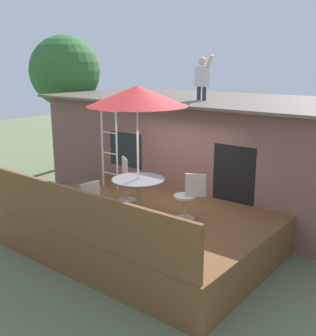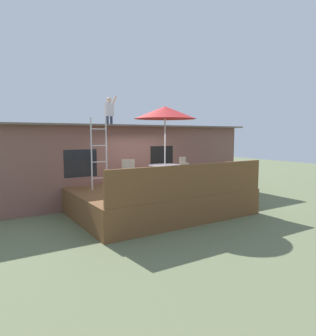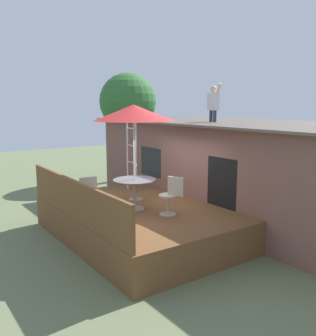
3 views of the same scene
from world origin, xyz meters
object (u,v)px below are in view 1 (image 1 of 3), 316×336
at_px(patio_chair_left, 126,179).
at_px(patio_chair_right, 189,197).
at_px(patio_umbrella, 137,96).
at_px(person_figure, 202,76).
at_px(patio_chair_near, 96,206).
at_px(patio_table, 138,187).
at_px(backyard_tree, 65,72).
at_px(step_ladder, 109,143).

bearing_deg(patio_chair_left, patio_chair_right, 29.05).
xyz_separation_m(patio_umbrella, person_figure, (-0.51, 3.04, 0.29)).
bearing_deg(patio_umbrella, patio_chair_near, -95.35).
distance_m(person_figure, patio_chair_near, 4.64).
xyz_separation_m(patio_table, person_figure, (-0.51, 3.04, 2.05)).
height_order(patio_chair_left, patio_chair_right, same).
bearing_deg(backyard_tree, person_figure, -6.85).
height_order(step_ladder, patio_chair_left, step_ladder).
xyz_separation_m(patio_table, step_ladder, (-1.76, 0.99, 0.51)).
xyz_separation_m(patio_chair_left, patio_chair_near, (0.75, -1.60, 0.00)).
relative_size(patio_umbrella, patio_chair_right, 2.76).
bearing_deg(patio_table, patio_umbrella, 97.13).
bearing_deg(patio_chair_right, backyard_tree, -48.37).
distance_m(patio_umbrella, person_figure, 3.10).
height_order(patio_table, backyard_tree, backyard_tree).
distance_m(patio_umbrella, patio_chair_left, 2.15).
distance_m(patio_chair_right, patio_chair_near, 1.77).
bearing_deg(patio_chair_left, step_ladder, -170.71).
bearing_deg(patio_chair_left, patio_chair_near, -31.15).
bearing_deg(patio_chair_near, step_ladder, 44.87).
xyz_separation_m(patio_umbrella, step_ladder, (-1.76, 0.99, -1.25)).
distance_m(person_figure, patio_chair_right, 3.70).
bearing_deg(patio_chair_near, patio_chair_left, 30.35).
height_order(step_ladder, patio_chair_near, step_ladder).
bearing_deg(patio_chair_right, patio_umbrella, -0.00).
relative_size(person_figure, patio_chair_left, 1.21).
relative_size(person_figure, backyard_tree, 0.24).
distance_m(patio_umbrella, backyard_tree, 7.68).
height_order(patio_table, step_ladder, step_ladder).
distance_m(patio_chair_left, patio_chair_near, 1.76).
bearing_deg(patio_umbrella, patio_chair_right, 24.49).
relative_size(patio_table, patio_chair_left, 1.13).
distance_m(patio_chair_left, patio_chair_right, 1.76).
bearing_deg(patio_chair_right, step_ladder, -36.46).
bearing_deg(patio_umbrella, backyard_tree, 150.50).
height_order(patio_chair_right, patio_chair_near, same).
bearing_deg(patio_chair_left, backyard_tree, -174.99).
bearing_deg(backyard_tree, patio_chair_right, -23.88).
distance_m(patio_table, patio_chair_left, 1.02).
bearing_deg(backyard_tree, patio_table, -29.50).
bearing_deg(patio_chair_right, patio_chair_left, -29.29).
relative_size(person_figure, patio_chair_right, 1.21).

